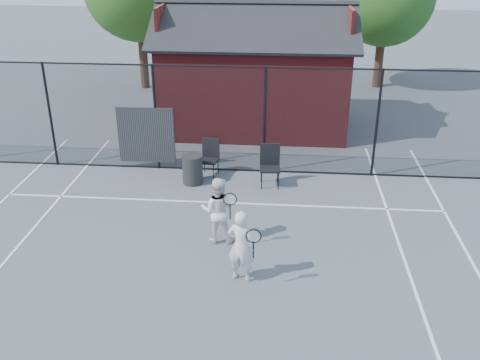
# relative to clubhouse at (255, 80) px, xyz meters

# --- Properties ---
(ground) EXTENTS (80.00, 80.00, 0.00)m
(ground) POSITION_rel_clubhouse_xyz_m (-0.50, -9.00, -1.61)
(ground) COLOR #4B5256
(ground) RESTS_ON ground
(court_lines) EXTENTS (11.02, 18.00, 0.01)m
(court_lines) POSITION_rel_clubhouse_xyz_m (-0.50, -10.32, -1.60)
(court_lines) COLOR white
(court_lines) RESTS_ON ground
(fence) EXTENTS (22.04, 3.00, 3.00)m
(fence) POSITION_rel_clubhouse_xyz_m (-0.80, -4.00, -0.16)
(fence) COLOR black
(fence) RESTS_ON ground
(clubhouse) EXTENTS (6.50, 4.36, 4.19)m
(clubhouse) POSITION_rel_clubhouse_xyz_m (0.00, 0.00, 0.00)
(clubhouse) COLOR maroon
(clubhouse) RESTS_ON ground
(player_front) EXTENTS (0.71, 0.56, 1.50)m
(player_front) POSITION_rel_clubhouse_xyz_m (0.29, -9.16, -0.85)
(player_front) COLOR silver
(player_front) RESTS_ON ground
(player_back) EXTENTS (0.81, 0.60, 1.50)m
(player_back) POSITION_rel_clubhouse_xyz_m (-0.33, -7.77, -0.86)
(player_back) COLOR white
(player_back) RESTS_ON ground
(chair_left) EXTENTS (0.56, 0.58, 1.10)m
(chair_left) POSITION_rel_clubhouse_xyz_m (0.70, -4.90, -1.06)
(chair_left) COLOR black
(chair_left) RESTS_ON ground
(chair_right) EXTENTS (0.58, 0.59, 1.02)m
(chair_right) POSITION_rel_clubhouse_xyz_m (-1.00, -4.40, -1.10)
(chair_right) COLOR black
(chair_right) RESTS_ON ground
(waste_bin) EXTENTS (0.55, 0.55, 0.79)m
(waste_bin) POSITION_rel_clubhouse_xyz_m (-1.37, -4.90, -1.21)
(waste_bin) COLOR #262626
(waste_bin) RESTS_ON ground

